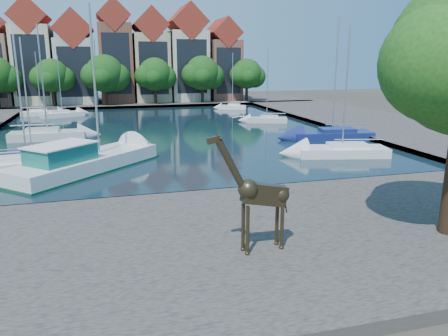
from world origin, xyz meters
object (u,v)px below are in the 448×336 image
object	(u,v)px
giraffe_statue	(258,194)
sailboat_left_a	(27,163)
motorsailer	(81,160)
sailboat_right_a	(342,149)

from	to	relation	value
giraffe_statue	sailboat_left_a	bearing A→B (deg)	121.55
giraffe_statue	sailboat_left_a	world-z (taller)	sailboat_left_a
motorsailer	sailboat_left_a	size ratio (longest dim) A/B	1.22
sailboat_left_a	sailboat_right_a	size ratio (longest dim) A/B	0.91
sailboat_left_a	sailboat_right_a	distance (m)	24.06
motorsailer	sailboat_right_a	xyz separation A→B (m)	(20.28, -0.17, -0.31)
giraffe_statue	sailboat_right_a	size ratio (longest dim) A/B	0.46
giraffe_statue	sailboat_right_a	distance (m)	20.85
motorsailer	sailboat_left_a	distance (m)	4.03
motorsailer	giraffe_statue	bearing A→B (deg)	-66.11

